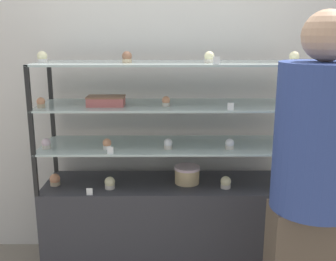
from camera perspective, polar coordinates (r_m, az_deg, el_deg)
name	(u,v)px	position (r m, az deg, el deg)	size (l,w,h in m)	color
back_wall	(168,75)	(2.78, -0.04, 8.13)	(8.00, 0.05, 2.60)	silver
display_base	(168,227)	(2.70, 0.00, -13.87)	(1.59, 0.45, 0.64)	#333338
display_riser_lower	(168,146)	(2.49, 0.00, -2.32)	(1.59, 0.45, 0.26)	black
display_riser_middle	(168,106)	(2.43, 0.00, 3.51)	(1.59, 0.45, 0.26)	black
display_riser_upper	(168,64)	(2.40, 0.00, 9.56)	(1.59, 0.45, 0.26)	black
layer_cake_centerpiece	(187,175)	(2.55, 2.79, -6.41)	(0.16, 0.16, 0.11)	#DBBC84
sheet_cake_frosted	(106,101)	(2.40, -8.98, 4.27)	(0.23, 0.13, 0.06)	#C66660
cupcake_0	(55,180)	(2.61, -16.08, -6.90)	(0.07, 0.07, 0.08)	#CCB28C
cupcake_1	(110,183)	(2.49, -8.44, -7.55)	(0.07, 0.07, 0.08)	beige
cupcake_2	(226,183)	(2.50, 8.38, -7.48)	(0.07, 0.07, 0.08)	beige
cupcake_3	(281,180)	(2.61, 16.08, -6.97)	(0.07, 0.07, 0.08)	beige
price_tag_0	(90,192)	(2.41, -11.32, -8.70)	(0.04, 0.00, 0.04)	white
cupcake_4	(46,144)	(2.50, -17.26, -1.85)	(0.05, 0.05, 0.06)	beige
cupcake_5	(107,144)	(2.41, -8.84, -1.96)	(0.05, 0.05, 0.06)	white
cupcake_6	(168,144)	(2.38, -0.07, -1.98)	(0.05, 0.05, 0.06)	beige
cupcake_7	(230,144)	(2.41, 8.94, -1.97)	(0.05, 0.05, 0.06)	beige
cupcake_8	(287,141)	(2.56, 16.94, -1.45)	(0.05, 0.05, 0.06)	white
price_tag_1	(110,150)	(2.31, -8.37, -2.86)	(0.04, 0.00, 0.04)	white
cupcake_9	(41,103)	(2.43, -17.96, 3.86)	(0.05, 0.05, 0.06)	#CCB28C
cupcake_10	(166,101)	(2.35, -0.29, 4.23)	(0.05, 0.05, 0.06)	beige
cupcake_11	(288,101)	(2.49, 17.00, 4.14)	(0.05, 0.05, 0.06)	white
price_tag_2	(231,107)	(2.25, 9.08, 3.45)	(0.04, 0.00, 0.04)	white
cupcake_12	(42,57)	(2.47, -17.79, 10.09)	(0.06, 0.06, 0.07)	white
cupcake_13	(127,57)	(2.35, -5.97, 10.51)	(0.06, 0.06, 0.07)	#CCB28C
cupcake_14	(209,57)	(2.34, 6.02, 10.49)	(0.06, 0.06, 0.07)	beige
cupcake_15	(294,57)	(2.45, 17.84, 10.07)	(0.06, 0.06, 0.07)	beige
price_tag_3	(216,61)	(2.21, 7.04, 10.03)	(0.04, 0.00, 0.04)	white
customer_figure	(314,184)	(1.96, 20.40, -7.32)	(0.39, 0.39, 1.68)	brown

